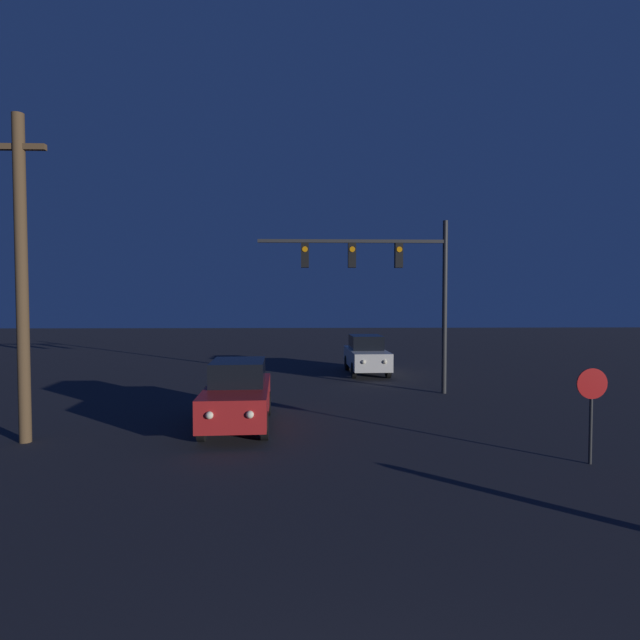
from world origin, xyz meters
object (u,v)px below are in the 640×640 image
Objects in this scene: stop_sign at (591,398)px; utility_pole at (22,275)px; car_near at (238,394)px; traffic_signal_mast at (389,273)px; car_far at (366,355)px.

utility_pole is at bearing 171.20° from stop_sign.
traffic_signal_mast reaches higher than car_near.
car_far is at bearing -118.82° from car_near.
car_far is at bearing 48.81° from utility_pole.
car_near is at bearing -136.44° from traffic_signal_mast.
car_far is 0.56× the size of utility_pole.
car_near is 10.72m from car_far.
stop_sign is (2.93, -7.98, -3.02)m from traffic_signal_mast.
car_near is at bearing 62.34° from car_far.
stop_sign is (7.82, -3.34, 0.51)m from car_near.
utility_pole reaches higher than car_near.
car_near is at bearing 156.89° from stop_sign.
traffic_signal_mast is 3.42× the size of stop_sign.
traffic_signal_mast is (4.89, 4.65, 3.53)m from car_near.
stop_sign reaches higher than car_near.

